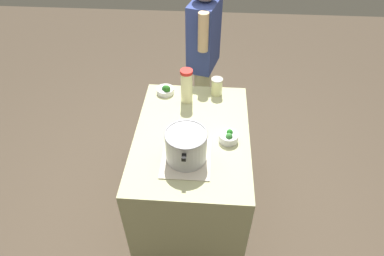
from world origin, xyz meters
TOP-DOWN VIEW (x-y plane):
  - ground_plane at (0.00, 0.00)m, footprint 8.00×8.00m
  - counter_slab at (0.00, 0.00)m, footprint 1.09×0.76m
  - dish_cloth at (-0.22, 0.02)m, footprint 0.35×0.30m
  - cooking_pot at (-0.22, 0.02)m, footprint 0.32×0.25m
  - lemonade_pitcher at (0.36, 0.06)m, footprint 0.09×0.09m
  - mason_jar at (0.46, -0.15)m, footprint 0.09×0.09m
  - broccoli_bowl_front at (-0.05, -0.24)m, footprint 0.12×0.12m
  - broccoli_bowl_center at (0.44, 0.23)m, footprint 0.13×0.13m
  - person_cook at (0.91, -0.03)m, footprint 0.50×0.28m

SIDE VIEW (x-z plane):
  - ground_plane at x=0.00m, z-range 0.00..0.00m
  - counter_slab at x=0.00m, z-range 0.00..0.85m
  - dish_cloth at x=-0.22m, z-range 0.85..0.86m
  - person_cook at x=0.91m, z-range 0.08..1.66m
  - broccoli_bowl_center at x=0.44m, z-range 0.84..0.92m
  - broccoli_bowl_front at x=-0.05m, z-range 0.84..0.93m
  - mason_jar at x=0.46m, z-range 0.85..0.99m
  - cooking_pot at x=-0.22m, z-range 0.86..1.06m
  - lemonade_pitcher at x=0.36m, z-range 0.85..1.12m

